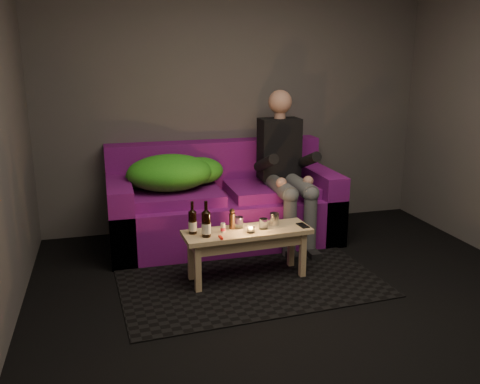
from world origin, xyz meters
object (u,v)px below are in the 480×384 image
object	(u,v)px
beer_bottle_b	(206,224)
sofa	(222,206)
person	(285,165)
coffee_table	(247,239)
beer_bottle_a	(193,222)
steel_cup	(274,219)

from	to	relation	value
beer_bottle_b	sofa	bearing A→B (deg)	70.34
person	beer_bottle_b	bearing A→B (deg)	-138.06
sofa	coffee_table	distance (m)	0.96
sofa	beer_bottle_a	world-z (taller)	sofa
person	steel_cup	size ratio (longest dim) A/B	13.99
coffee_table	beer_bottle_b	size ratio (longest dim) A/B	3.68
person	beer_bottle_a	world-z (taller)	person
coffee_table	beer_bottle_a	bearing A→B (deg)	176.05
person	steel_cup	distance (m)	0.85
beer_bottle_a	beer_bottle_b	xyz separation A→B (m)	(0.09, -0.10, 0.01)
person	beer_bottle_b	xyz separation A→B (m)	(-0.94, -0.85, -0.23)
sofa	coffee_table	xyz separation A→B (m)	(-0.02, -0.96, 0.01)
coffee_table	steel_cup	xyz separation A→B (m)	(0.25, 0.05, 0.13)
beer_bottle_a	steel_cup	world-z (taller)	beer_bottle_a
sofa	person	bearing A→B (deg)	-17.01
person	coffee_table	xyz separation A→B (m)	(-0.60, -0.78, -0.40)
beer_bottle_a	steel_cup	xyz separation A→B (m)	(0.68, 0.02, -0.04)
sofa	beer_bottle_b	world-z (taller)	sofa
beer_bottle_b	steel_cup	world-z (taller)	beer_bottle_b
sofa	beer_bottle_b	size ratio (longest dim) A/B	7.66
sofa	beer_bottle_b	distance (m)	1.10
coffee_table	beer_bottle_b	world-z (taller)	beer_bottle_b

